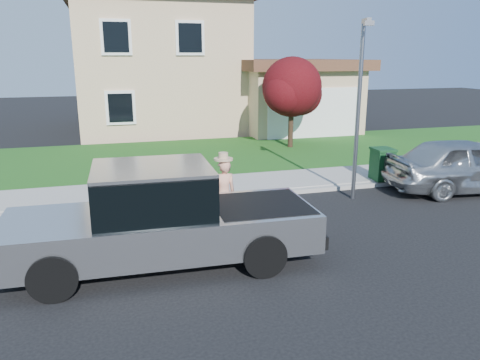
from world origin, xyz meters
name	(u,v)px	position (x,y,z in m)	size (l,w,h in m)	color
ground	(252,238)	(0.00, 0.00, 0.00)	(80.00, 80.00, 0.00)	black
curb	(255,195)	(1.00, 2.90, 0.06)	(40.00, 0.20, 0.12)	gray
sidewalk	(244,184)	(1.00, 4.00, 0.07)	(40.00, 2.00, 0.15)	gray
lawn	(211,155)	(1.00, 8.50, 0.05)	(40.00, 7.00, 0.10)	#153C11
house	(183,69)	(1.31, 16.38, 3.17)	(14.00, 11.30, 6.85)	tan
pickup_truck	(161,220)	(-2.04, -0.79, 0.90)	(5.91, 2.35, 1.92)	black
woman	(224,193)	(-0.43, 0.80, 0.83)	(0.62, 0.45, 1.76)	#E49A7D
sedan	(468,165)	(7.06, 1.73, 0.79)	(1.87, 4.65, 1.58)	#A9ACB0
ornamental_tree	(293,90)	(4.59, 9.07, 2.47)	(2.71, 2.44, 3.71)	black
trash_bin	(382,164)	(5.14, 3.10, 0.64)	(0.64, 0.72, 0.97)	#0E3517
street_lamp	(359,101)	(3.54, 1.95, 2.70)	(0.32, 0.62, 4.73)	slate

